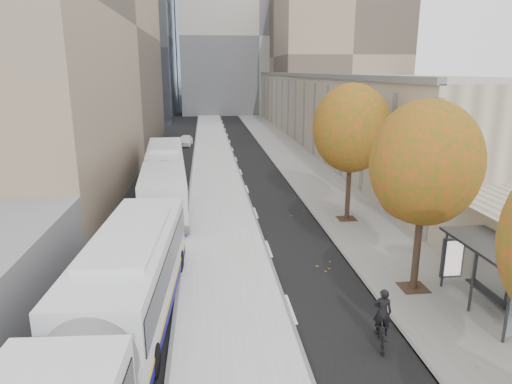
{
  "coord_description": "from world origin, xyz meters",
  "views": [
    {
      "loc": [
        -4.64,
        -3.12,
        8.65
      ],
      "look_at": [
        -2.1,
        19.75,
        2.5
      ],
      "focal_mm": 32.0,
      "sensor_mm": 36.0,
      "label": 1
    }
  ],
  "objects": [
    {
      "name": "distant_car",
      "position": [
        -7.03,
        51.14,
        0.63
      ],
      "size": [
        1.83,
        3.84,
        1.27
      ],
      "primitive_type": "imported",
      "rotation": [
        0.0,
        0.0,
        -0.09
      ],
      "color": "white",
      "rests_on": "ground"
    },
    {
      "name": "cyclist",
      "position": [
        0.8,
        9.36,
        0.75
      ],
      "size": [
        0.81,
        1.64,
        2.02
      ],
      "rotation": [
        0.0,
        0.0,
        -0.24
      ],
      "color": "black",
      "rests_on": "ground"
    },
    {
      "name": "bus_far",
      "position": [
        -7.54,
        28.4,
        1.62
      ],
      "size": [
        3.81,
        17.94,
        2.97
      ],
      "rotation": [
        0.0,
        0.0,
        0.07
      ],
      "color": "silver",
      "rests_on": "ground"
    },
    {
      "name": "tree_c",
      "position": [
        3.6,
        13.0,
        5.25
      ],
      "size": [
        4.2,
        4.2,
        7.28
      ],
      "color": "black",
      "rests_on": "sidewalk"
    },
    {
      "name": "building_tan",
      "position": [
        15.5,
        64.0,
        4.0
      ],
      "size": [
        18.0,
        92.0,
        8.0
      ],
      "primitive_type": "cube",
      "color": "gray",
      "rests_on": "ground"
    },
    {
      "name": "tree_d",
      "position": [
        3.6,
        22.0,
        5.47
      ],
      "size": [
        4.4,
        4.4,
        7.6
      ],
      "color": "black",
      "rests_on": "sidewalk"
    },
    {
      "name": "bus_platform",
      "position": [
        -3.88,
        35.0,
        0.07
      ],
      "size": [
        4.25,
        150.0,
        0.15
      ],
      "primitive_type": "cube",
      "color": "#B9B9B9",
      "rests_on": "ground"
    },
    {
      "name": "sidewalk",
      "position": [
        4.12,
        35.0,
        0.04
      ],
      "size": [
        4.75,
        150.0,
        0.08
      ],
      "primitive_type": "cube",
      "color": "gray",
      "rests_on": "ground"
    },
    {
      "name": "bus_near",
      "position": [
        -7.58,
        8.08,
        1.66
      ],
      "size": [
        3.67,
        18.34,
        3.04
      ],
      "rotation": [
        0.0,
        0.0,
        -0.06
      ],
      "color": "silver",
      "rests_on": "ground"
    },
    {
      "name": "bus_shelter",
      "position": [
        5.69,
        10.96,
        2.19
      ],
      "size": [
        1.9,
        4.4,
        2.53
      ],
      "color": "#383A3F",
      "rests_on": "sidewalk"
    },
    {
      "name": "building_far_block",
      "position": [
        6.0,
        96.0,
        15.0
      ],
      "size": [
        30.0,
        18.0,
        30.0
      ],
      "primitive_type": "cube",
      "color": "#ACA79C",
      "rests_on": "ground"
    }
  ]
}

